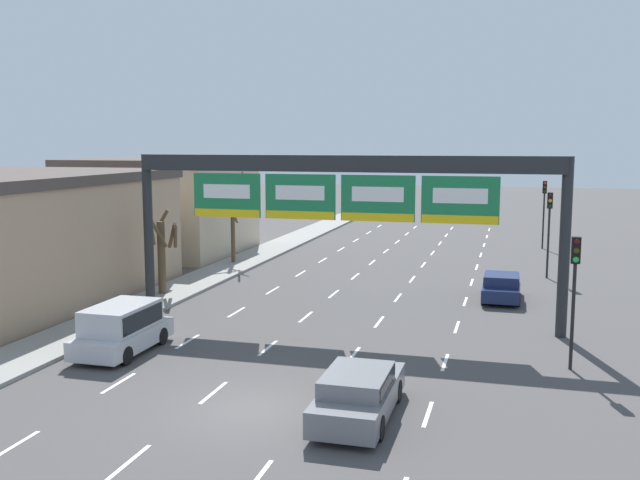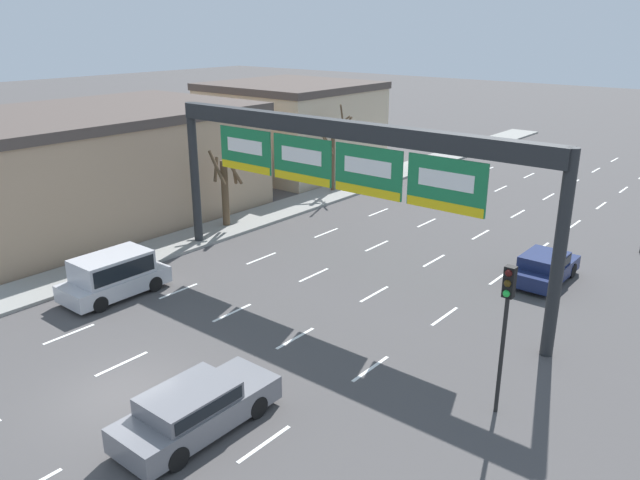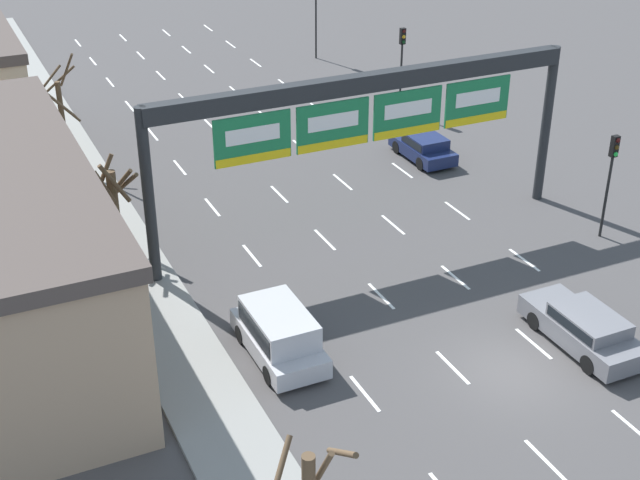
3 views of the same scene
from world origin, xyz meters
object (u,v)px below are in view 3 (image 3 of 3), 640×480
at_px(sign_gantry, 368,106).
at_px(car_navy, 424,146).
at_px(traffic_light_far_end, 402,53).
at_px(tree_bare_closest, 115,203).
at_px(suv_silver, 279,331).
at_px(traffic_light_near_gantry, 612,166).
at_px(traffic_light_mid_block, 316,7).
at_px(car_grey, 584,327).
at_px(tree_bare_second, 62,114).

xyz_separation_m(sign_gantry, car_navy, (6.61, 6.25, -5.15)).
bearing_deg(traffic_light_far_end, tree_bare_closest, -151.57).
bearing_deg(traffic_light_far_end, suv_silver, -128.84).
relative_size(car_navy, tree_bare_closest, 0.95).
bearing_deg(tree_bare_closest, sign_gantry, -15.54).
distance_m(traffic_light_near_gantry, traffic_light_mid_block, 28.92).
height_order(car_grey, suv_silver, suv_silver).
height_order(car_navy, traffic_light_mid_block, traffic_light_mid_block).
relative_size(car_navy, traffic_light_mid_block, 0.81).
bearing_deg(traffic_light_far_end, car_grey, -104.27).
bearing_deg(traffic_light_near_gantry, tree_bare_second, 138.94).
bearing_deg(sign_gantry, car_grey, -73.33).
bearing_deg(suv_silver, traffic_light_mid_block, 63.24).
xyz_separation_m(traffic_light_far_end, tree_bare_second, (-18.99, -0.43, -0.52)).
relative_size(suv_silver, car_navy, 1.08).
relative_size(car_navy, traffic_light_far_end, 0.82).
relative_size(traffic_light_far_end, tree_bare_closest, 1.16).
relative_size(sign_gantry, tree_bare_closest, 4.40).
xyz_separation_m(suv_silver, car_navy, (13.23, 12.74, -0.29)).
height_order(sign_gantry, tree_bare_closest, sign_gantry).
relative_size(traffic_light_mid_block, tree_bare_closest, 1.17).
bearing_deg(traffic_light_mid_block, car_grey, -99.76).
xyz_separation_m(sign_gantry, traffic_light_far_end, (9.00, 12.90, -2.38)).
distance_m(car_navy, traffic_light_near_gantry, 11.05).
bearing_deg(traffic_light_mid_block, tree_bare_second, -147.34).
xyz_separation_m(car_grey, suv_silver, (-9.71, 3.83, 0.24)).
bearing_deg(car_grey, tree_bare_closest, 134.65).
distance_m(traffic_light_near_gantry, tree_bare_closest, 20.18).
distance_m(sign_gantry, tree_bare_second, 16.24).
xyz_separation_m(suv_silver, traffic_light_near_gantry, (15.75, 2.29, 2.26)).
distance_m(car_grey, car_navy, 16.94).
bearing_deg(tree_bare_closest, car_navy, 12.11).
bearing_deg(tree_bare_second, car_grey, -60.13).
xyz_separation_m(car_grey, car_navy, (3.52, 16.57, -0.04)).
bearing_deg(car_navy, traffic_light_far_end, 70.25).
height_order(car_grey, traffic_light_mid_block, traffic_light_mid_block).
height_order(sign_gantry, traffic_light_mid_block, sign_gantry).
xyz_separation_m(car_grey, traffic_light_far_end, (5.90, 23.22, 2.72)).
height_order(tree_bare_closest, tree_bare_second, tree_bare_second).
relative_size(car_navy, traffic_light_near_gantry, 0.88).
xyz_separation_m(car_navy, traffic_light_far_end, (2.39, 6.65, 2.77)).
xyz_separation_m(tree_bare_closest, tree_bare_second, (-0.20, 9.74, 0.58)).
xyz_separation_m(suv_silver, traffic_light_mid_block, (15.74, 31.21, 2.51)).
xyz_separation_m(sign_gantry, car_grey, (3.09, -10.32, -5.10)).
bearing_deg(car_grey, traffic_light_far_end, 75.73).
bearing_deg(traffic_light_mid_block, sign_gantry, -110.25).
bearing_deg(suv_silver, tree_bare_second, 100.10).
bearing_deg(traffic_light_near_gantry, traffic_light_mid_block, 90.04).
bearing_deg(traffic_light_far_end, traffic_light_mid_block, 89.42).
xyz_separation_m(sign_gantry, traffic_light_near_gantry, (9.14, -4.20, -2.60)).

